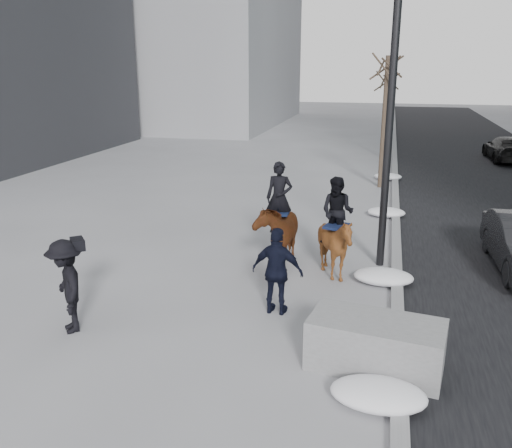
# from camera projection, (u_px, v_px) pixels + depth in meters

# --- Properties ---
(ground) EXTENTS (120.00, 120.00, 0.00)m
(ground) POSITION_uv_depth(u_px,v_px,m) (242.00, 313.00, 10.73)
(ground) COLOR gray
(ground) RESTS_ON ground
(curb) EXTENTS (0.25, 90.00, 0.12)m
(curb) POSITION_uv_depth(u_px,v_px,m) (395.00, 200.00, 19.35)
(curb) COLOR gray
(curb) RESTS_ON ground
(planter) EXTENTS (2.25, 1.38, 0.84)m
(planter) POSITION_uv_depth(u_px,v_px,m) (376.00, 345.00, 8.70)
(planter) COLOR gray
(planter) RESTS_ON ground
(car_far) EXTENTS (1.89, 4.34, 1.24)m
(car_far) POSITION_uv_depth(u_px,v_px,m) (507.00, 149.00, 27.14)
(car_far) COLOR black
(car_far) RESTS_ON ground
(tree_near) EXTENTS (1.20, 1.20, 5.59)m
(tree_near) POSITION_uv_depth(u_px,v_px,m) (384.00, 116.00, 20.82)
(tree_near) COLOR #3C2D24
(tree_near) RESTS_ON ground
(tree_far) EXTENTS (1.20, 1.20, 4.66)m
(tree_far) POSITION_uv_depth(u_px,v_px,m) (386.00, 112.00, 27.53)
(tree_far) COLOR #32281D
(tree_far) RESTS_ON ground
(mounted_left) EXTENTS (0.96, 1.98, 2.53)m
(mounted_left) POSITION_uv_depth(u_px,v_px,m) (278.00, 228.00, 13.05)
(mounted_left) COLOR #4B2C0F
(mounted_left) RESTS_ON ground
(mounted_right) EXTENTS (1.56, 1.67, 2.33)m
(mounted_right) POSITION_uv_depth(u_px,v_px,m) (336.00, 239.00, 12.27)
(mounted_right) COLOR #502D10
(mounted_right) RESTS_ON ground
(feeder) EXTENTS (1.07, 0.91, 1.75)m
(feeder) POSITION_uv_depth(u_px,v_px,m) (277.00, 271.00, 10.51)
(feeder) COLOR black
(feeder) RESTS_ON ground
(camera_crew) EXTENTS (1.23, 1.29, 1.75)m
(camera_crew) POSITION_uv_depth(u_px,v_px,m) (67.00, 286.00, 9.81)
(camera_crew) COLOR black
(camera_crew) RESTS_ON ground
(lamppost) EXTENTS (0.25, 2.11, 9.09)m
(lamppost) POSITION_uv_depth(u_px,v_px,m) (395.00, 52.00, 12.05)
(lamppost) COLOR black
(lamppost) RESTS_ON ground
(snow_piles) EXTENTS (1.39, 16.96, 0.35)m
(snow_piles) POSITION_uv_depth(u_px,v_px,m) (385.00, 251.00, 13.78)
(snow_piles) COLOR white
(snow_piles) RESTS_ON ground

